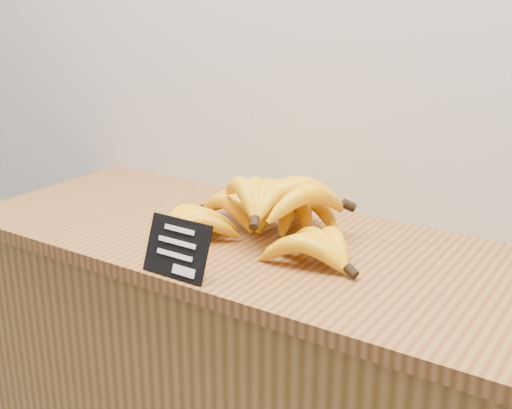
{
  "coord_description": "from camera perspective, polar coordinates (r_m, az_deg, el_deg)",
  "views": [
    {
      "loc": [
        0.63,
        1.7,
        1.42
      ],
      "look_at": [
        -0.03,
        2.7,
        1.02
      ],
      "focal_mm": 45.0,
      "sensor_mm": 36.0,
      "label": 1
    }
  ],
  "objects": [
    {
      "name": "chalkboard_sign",
      "position": [
        1.16,
        -7.06,
        -3.89
      ],
      "size": [
        0.13,
        0.04,
        0.1
      ],
      "primitive_type": "cube",
      "rotation": [
        -0.36,
        0.0,
        0.0
      ],
      "color": "black",
      "rests_on": "counter_top"
    },
    {
      "name": "banana_pile",
      "position": [
        1.33,
        1.16,
        -0.69
      ],
      "size": [
        0.5,
        0.39,
        0.13
      ],
      "color": "#F2AF09",
      "rests_on": "counter_top"
    },
    {
      "name": "counter_top",
      "position": [
        1.34,
        1.18,
        -3.71
      ],
      "size": [
        1.38,
        0.54,
        0.03
      ],
      "primitive_type": "cube",
      "color": "#945E2D",
      "rests_on": "counter"
    }
  ]
}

